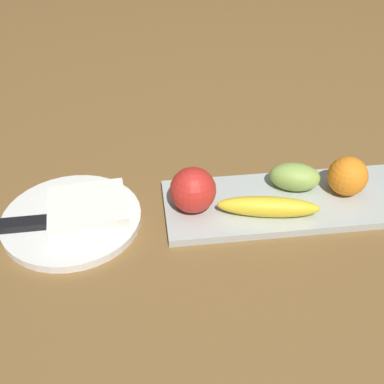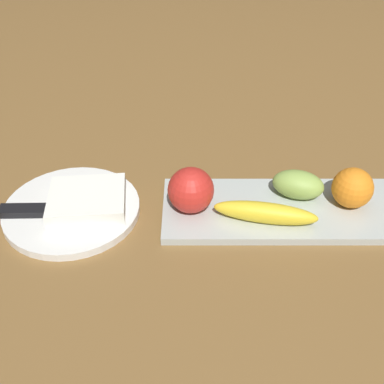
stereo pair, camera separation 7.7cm
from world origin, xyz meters
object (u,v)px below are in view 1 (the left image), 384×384
object	(u,v)px
banana	(268,207)
knife	(38,223)
dinner_plate	(72,219)
orange_near_apple	(348,176)
folded_napkin	(88,208)
apple	(193,190)
fruit_tray	(307,201)
grape_bunch	(295,177)

from	to	relation	value
banana	knife	distance (m)	0.35
dinner_plate	orange_near_apple	bearing A→B (deg)	0.95
folded_napkin	knife	world-z (taller)	folded_napkin
orange_near_apple	folded_napkin	world-z (taller)	orange_near_apple
orange_near_apple	dinner_plate	size ratio (longest dim) A/B	0.30
dinner_plate	folded_napkin	xyz separation A→B (m)	(0.03, -0.00, 0.02)
apple	folded_napkin	xyz separation A→B (m)	(-0.16, 0.00, -0.02)
banana	dinner_plate	xyz separation A→B (m)	(-0.31, 0.03, -0.02)
banana	fruit_tray	bearing A→B (deg)	35.11
fruit_tray	dinner_plate	xyz separation A→B (m)	(-0.38, 0.00, 0.00)
grape_bunch	knife	xyz separation A→B (m)	(-0.41, -0.05, -0.02)
banana	grape_bunch	distance (m)	0.09
orange_near_apple	grape_bunch	world-z (taller)	orange_near_apple
orange_near_apple	knife	xyz separation A→B (m)	(-0.49, -0.02, -0.03)
grape_bunch	folded_napkin	bearing A→B (deg)	-175.16
orange_near_apple	dinner_plate	distance (m)	0.45
apple	grape_bunch	world-z (taller)	apple
orange_near_apple	fruit_tray	bearing A→B (deg)	-173.49
apple	knife	bearing A→B (deg)	-176.71
orange_near_apple	folded_napkin	xyz separation A→B (m)	(-0.42, -0.01, -0.02)
banana	dinner_plate	bearing A→B (deg)	-175.56
knife	grape_bunch	bearing A→B (deg)	5.24
apple	grape_bunch	bearing A→B (deg)	10.40
knife	banana	bearing A→B (deg)	-3.84
banana	orange_near_apple	world-z (taller)	orange_near_apple
orange_near_apple	folded_napkin	distance (m)	0.42
fruit_tray	orange_near_apple	xyz separation A→B (m)	(0.07, 0.01, 0.04)
orange_near_apple	dinner_plate	world-z (taller)	orange_near_apple
apple	banana	world-z (taller)	apple
banana	knife	world-z (taller)	banana
folded_napkin	orange_near_apple	bearing A→B (deg)	1.02
banana	folded_napkin	distance (m)	0.28
grape_bunch	folded_napkin	world-z (taller)	grape_bunch
banana	apple	bearing A→B (deg)	175.64
fruit_tray	dinner_plate	size ratio (longest dim) A/B	2.15
orange_near_apple	banana	bearing A→B (deg)	-163.55
apple	banana	size ratio (longest dim) A/B	0.46
grape_bunch	apple	bearing A→B (deg)	-169.60
dinner_plate	grape_bunch	bearing A→B (deg)	4.48
fruit_tray	grape_bunch	size ratio (longest dim) A/B	5.63
fruit_tray	banana	xyz separation A→B (m)	(-0.08, -0.03, 0.02)
grape_bunch	dinner_plate	size ratio (longest dim) A/B	0.38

